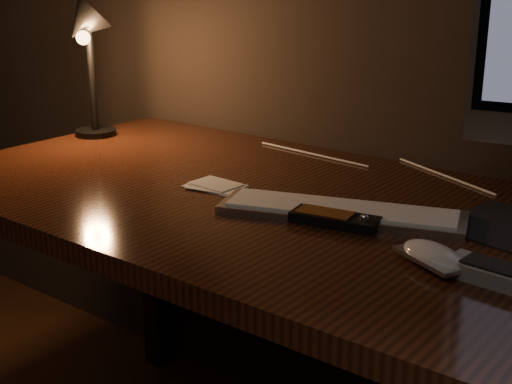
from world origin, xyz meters
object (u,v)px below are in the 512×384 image
Objects in this scene: mouse at (433,259)px; desk at (328,259)px; desk_lamp at (86,44)px; media_remote at (335,219)px; keyboard at (341,211)px.

desk is at bearing 172.14° from mouse.
media_remote is at bearing -8.38° from desk_lamp.
desk_lamp reaches higher than mouse.
keyboard is 0.05m from media_remote.
desk is at bearing 112.45° from keyboard.
mouse reaches higher than keyboard.
media_remote is at bearing -90.09° from keyboard.
desk_lamp is at bearing 177.68° from desk.
desk_lamp is (-0.72, 0.03, 0.36)m from desk.
desk_lamp is at bearing 158.86° from media_remote.
media_remote is (-0.20, 0.06, -0.00)m from mouse.
desk_lamp is at bearing -167.32° from mouse.
keyboard is at bearing 178.97° from mouse.
desk is 0.37m from mouse.
keyboard is 2.73× the size of media_remote.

